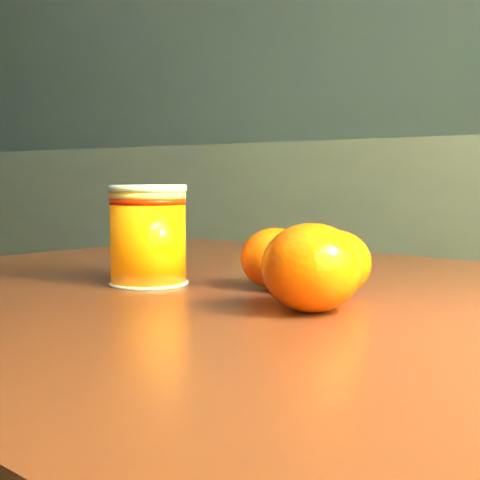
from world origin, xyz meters
The scene contains 6 objects.
kitchen_counter centered at (0.00, 1.45, 0.45)m, with size 3.15×0.60×0.90m, color #4F4E53.
table centered at (1.00, 0.30, 0.62)m, with size 1.04×0.80×0.72m.
juice_glass centered at (0.84, 0.28, 0.76)m, with size 0.07×0.07×0.09m.
orange_front centered at (1.01, 0.31, 0.74)m, with size 0.06×0.06×0.06m, color #FE5105.
orange_back centered at (0.95, 0.32, 0.74)m, with size 0.06×0.06×0.05m, color #FE5105.
orange_extra centered at (1.02, 0.24, 0.75)m, with size 0.07×0.07×0.07m, color #FE5105.
Camera 1 is at (1.25, -0.19, 0.81)m, focal length 50.00 mm.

